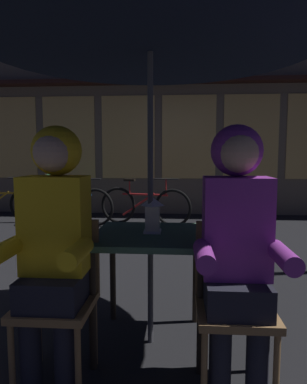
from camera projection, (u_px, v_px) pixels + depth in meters
name	position (u px, v px, depth m)	size (l,w,h in m)	color
ground_plane	(151.00, 342.00, 2.34)	(60.00, 60.00, 0.00)	black
cafe_table	(150.00, 248.00, 2.27)	(0.72, 0.72, 0.74)	#42664C
patio_umbrella	(150.00, 19.00, 2.12)	(2.10, 2.10, 2.31)	#4C4C51
lantern	(153.00, 214.00, 2.26)	(0.11, 0.11, 0.23)	white
chair_left	(59.00, 290.00, 1.95)	(0.40, 0.40, 0.87)	olive
chair_right	(234.00, 295.00, 1.88)	(0.40, 0.40, 0.87)	olive
person_left_hooded	(54.00, 230.00, 1.86)	(0.45, 0.56, 1.40)	black
person_right_hooded	(237.00, 233.00, 1.79)	(0.45, 0.56, 1.40)	black
shopfront_building	(189.00, 66.00, 7.33)	(10.00, 0.93, 6.20)	#6B5B4C
bicycle_nearest	(0.00, 204.00, 6.41)	(1.68, 0.17, 0.84)	black
bicycle_second	(70.00, 205.00, 6.26)	(1.64, 0.45, 0.84)	black
bicycle_third	(145.00, 206.00, 6.18)	(1.65, 0.43, 0.84)	black
potted_plant	(54.00, 194.00, 6.25)	(0.60, 0.60, 0.92)	brown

